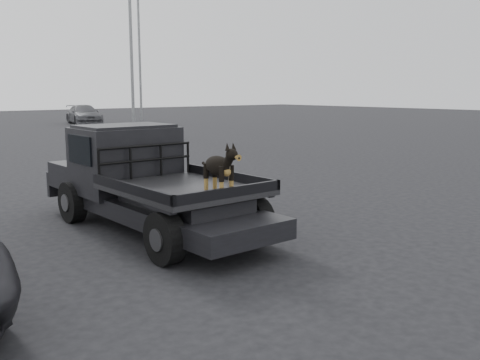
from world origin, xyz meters
TOP-DOWN VIEW (x-y plane):
  - ground at (0.00, 0.00)m, footprint 120.00×120.00m
  - flatbed_ute at (0.44, 2.20)m, footprint 2.00×5.40m
  - ute_cab at (0.44, 3.15)m, footprint 1.72×1.30m
  - headache_rack at (0.44, 2.40)m, footprint 1.80×0.08m
  - dog at (0.43, 0.32)m, footprint 0.32×0.60m
  - distant_car_b at (11.90, 31.03)m, footprint 2.80×4.94m
  - floodlight_mid at (11.43, 22.90)m, footprint 1.08×0.28m
  - floodlight_far at (17.34, 32.42)m, footprint 1.08×0.28m

SIDE VIEW (x-z plane):
  - ground at x=0.00m, z-range 0.00..0.00m
  - flatbed_ute at x=0.44m, z-range 0.00..0.92m
  - distant_car_b at x=11.90m, z-range 0.00..1.35m
  - headache_rack at x=0.44m, z-range 0.92..1.47m
  - dog at x=0.43m, z-range 0.92..1.66m
  - ute_cab at x=0.44m, z-range 0.92..1.80m
  - floodlight_mid at x=11.43m, z-range 0.59..12.54m
  - floodlight_far at x=17.34m, z-range 0.60..14.95m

